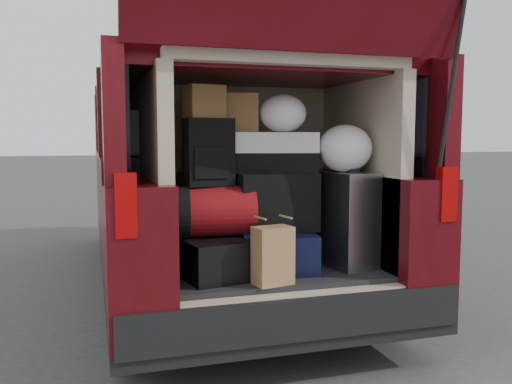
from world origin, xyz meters
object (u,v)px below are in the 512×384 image
black_hardshell (213,255)px  kraft_bag (273,256)px  silver_roller (345,219)px  black_soft_case (274,202)px  navy_hardshell (276,249)px  twotone_duffel (271,152)px  red_duffel (216,211)px  backpack (208,152)px

black_hardshell → kraft_bag: bearing=-61.2°
silver_roller → black_soft_case: bearing=158.3°
black_hardshell → navy_hardshell: navy_hardshell is taller
black_soft_case → twotone_duffel: bearing=91.3°
twotone_duffel → navy_hardshell: bearing=-65.8°
navy_hardshell → silver_roller: (0.42, -0.07, 0.17)m
red_duffel → black_soft_case: bearing=13.7°
silver_roller → twotone_duffel: 0.61m
silver_roller → twotone_duffel: bearing=152.6°
backpack → navy_hardshell: bearing=-5.8°
black_hardshell → navy_hardshell: (0.39, 0.04, 0.00)m
silver_roller → red_duffel: (-0.79, 0.03, 0.08)m
navy_hardshell → backpack: backpack is taller
black_soft_case → backpack: backpack is taller
kraft_bag → black_soft_case: (0.12, 0.35, 0.24)m
backpack → kraft_bag: bearing=-57.3°
black_hardshell → twotone_duffel: twotone_duffel is taller
kraft_bag → black_soft_case: size_ratio=0.65×
navy_hardshell → kraft_bag: size_ratio=1.67×
navy_hardshell → kraft_bag: bearing=-102.1°
kraft_bag → red_duffel: bearing=116.2°
twotone_duffel → kraft_bag: bearing=-96.3°
black_soft_case → twotone_duffel: twotone_duffel is taller
black_soft_case → red_duffel: bearing=-175.9°
navy_hardshell → black_soft_case: 0.29m
kraft_bag → red_duffel: 0.44m
silver_roller → twotone_duffel: size_ratio=1.08×
black_hardshell → silver_roller: bearing=-13.9°
kraft_bag → black_soft_case: 0.45m
red_duffel → backpack: 0.34m
black_hardshell → black_soft_case: size_ratio=1.15×
silver_roller → kraft_bag: 0.63m
red_duffel → twotone_duffel: size_ratio=0.82×
kraft_bag → twotone_duffel: bearing=61.2°
silver_roller → backpack: 0.92m
red_duffel → black_soft_case: black_soft_case is taller
black_hardshell → navy_hardshell: size_ratio=1.06×
black_hardshell → red_duffel: red_duffel is taller
silver_roller → black_soft_case: silver_roller is taller
black_soft_case → kraft_bag: bearing=-112.6°
black_soft_case → backpack: size_ratio=1.26×
twotone_duffel → red_duffel: bearing=-154.9°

